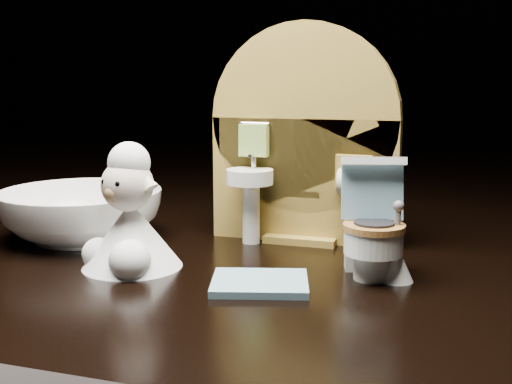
# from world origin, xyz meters

# --- Properties ---
(backdrop_panel) EXTENTS (0.13, 0.05, 0.15)m
(backdrop_panel) POSITION_xyz_m (-0.00, 0.06, 0.07)
(backdrop_panel) COLOR olive
(backdrop_panel) RESTS_ON ground
(toy_toilet) EXTENTS (0.04, 0.05, 0.07)m
(toy_toilet) POSITION_xyz_m (0.06, -0.00, 0.03)
(toy_toilet) COLOR white
(toy_toilet) RESTS_ON ground
(bath_mat) EXTENTS (0.06, 0.06, 0.00)m
(bath_mat) POSITION_xyz_m (0.00, -0.04, 0.00)
(bath_mat) COLOR #668EA0
(bath_mat) RESTS_ON ground
(toilet_brush) EXTENTS (0.02, 0.02, 0.05)m
(toilet_brush) POSITION_xyz_m (0.07, -0.01, 0.01)
(toilet_brush) COLOR white
(toilet_brush) RESTS_ON ground
(plush_lamb) EXTENTS (0.06, 0.06, 0.08)m
(plush_lamb) POSITION_xyz_m (-0.08, -0.03, 0.03)
(plush_lamb) COLOR white
(plush_lamb) RESTS_ON ground
(ceramic_bowl) EXTENTS (0.13, 0.13, 0.04)m
(ceramic_bowl) POSITION_xyz_m (-0.15, 0.02, 0.02)
(ceramic_bowl) COLOR white
(ceramic_bowl) RESTS_ON ground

